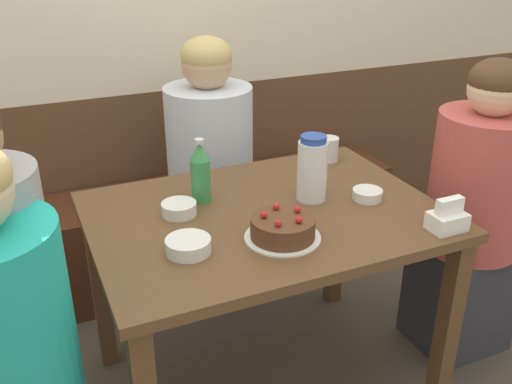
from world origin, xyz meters
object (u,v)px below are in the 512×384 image
(water_pitcher, at_px, (312,169))
(person_grey_tee, at_px, (211,174))
(person_dark_striped, at_px, (473,217))
(soju_bottle, at_px, (200,172))
(bowl_rice_small, at_px, (188,246))
(glass_water_tall, at_px, (328,149))
(person_teal_shirt, at_px, (6,367))
(bowl_side_dish, at_px, (367,194))
(napkin_holder, at_px, (448,218))
(bench_seat, at_px, (192,231))
(bowl_soup_white, at_px, (179,209))
(person_pale_blue_shirt, at_px, (3,324))
(birthday_cake, at_px, (283,228))

(water_pitcher, bearing_deg, person_grey_tee, 101.80)
(person_grey_tee, distance_m, person_dark_striped, 1.08)
(soju_bottle, relative_size, bowl_rice_small, 1.70)
(soju_bottle, distance_m, glass_water_tall, 0.60)
(person_teal_shirt, xyz_separation_m, person_grey_tee, (0.87, 0.91, 0.01))
(bowl_side_dish, distance_m, person_teal_shirt, 1.20)
(glass_water_tall, bearing_deg, napkin_holder, -86.40)
(bench_seat, xyz_separation_m, glass_water_tall, (0.41, -0.53, 0.54))
(bowl_soup_white, xyz_separation_m, person_grey_tee, (0.31, 0.57, -0.16))
(bowl_soup_white, height_order, person_teal_shirt, person_teal_shirt)
(bench_seat, relative_size, person_grey_tee, 1.71)
(bench_seat, bearing_deg, glass_water_tall, -51.94)
(water_pitcher, distance_m, soju_bottle, 0.37)
(bench_seat, relative_size, person_teal_shirt, 1.72)
(bench_seat, bearing_deg, water_pitcher, -77.23)
(bowl_soup_white, distance_m, glass_water_tall, 0.71)
(person_dark_striped, bearing_deg, person_teal_shirt, 5.28)
(person_dark_striped, bearing_deg, soju_bottle, -14.34)
(water_pitcher, xyz_separation_m, napkin_holder, (0.27, -0.36, -0.07))
(bowl_side_dish, relative_size, glass_water_tall, 1.07)
(glass_water_tall, relative_size, person_teal_shirt, 0.08)
(bowl_rice_small, bearing_deg, bench_seat, 72.52)
(bowl_soup_white, relative_size, person_grey_tee, 0.10)
(bench_seat, distance_m, person_pale_blue_shirt, 1.26)
(person_dark_striped, bearing_deg, bench_seat, -48.42)
(bench_seat, relative_size, person_pale_blue_shirt, 1.64)
(birthday_cake, relative_size, bowl_soup_white, 2.03)
(birthday_cake, height_order, person_pale_blue_shirt, person_pale_blue_shirt)
(napkin_holder, relative_size, person_teal_shirt, 0.09)
(person_teal_shirt, bearing_deg, person_grey_tee, 46.41)
(bowl_soup_white, bearing_deg, napkin_holder, -30.90)
(person_dark_striped, bearing_deg, bowl_rice_small, 2.51)
(person_pale_blue_shirt, bearing_deg, bowl_rice_small, -8.52)
(person_dark_striped, bearing_deg, person_pale_blue_shirt, -0.96)
(bench_seat, distance_m, person_grey_tee, 0.39)
(person_grey_tee, bearing_deg, glass_water_tall, 45.01)
(napkin_holder, relative_size, glass_water_tall, 1.17)
(water_pitcher, distance_m, glass_water_tall, 0.37)
(bowl_soup_white, bearing_deg, bench_seat, 70.49)
(bowl_soup_white, bearing_deg, person_grey_tee, 61.66)
(person_teal_shirt, distance_m, person_dark_striped, 1.64)
(person_pale_blue_shirt, bearing_deg, glass_water_tall, 16.63)
(birthday_cake, bearing_deg, person_teal_shirt, -175.34)
(water_pitcher, bearing_deg, napkin_holder, -53.04)
(napkin_holder, height_order, person_teal_shirt, person_teal_shirt)
(bench_seat, xyz_separation_m, person_dark_striped, (0.82, -0.92, 0.34))
(birthday_cake, height_order, person_dark_striped, person_dark_striped)
(soju_bottle, distance_m, person_grey_tee, 0.60)
(person_pale_blue_shirt, bearing_deg, person_teal_shirt, -90.00)
(person_pale_blue_shirt, bearing_deg, bench_seat, 47.56)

